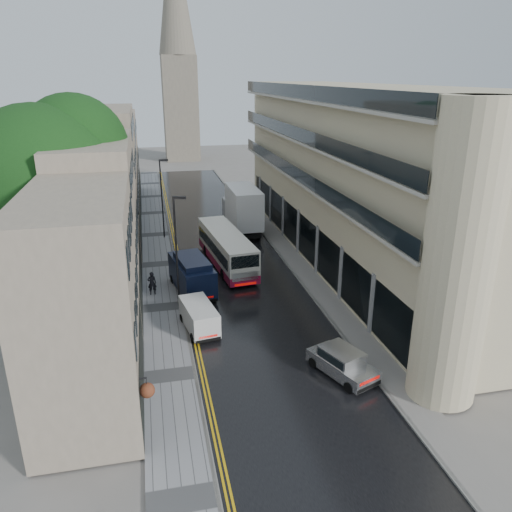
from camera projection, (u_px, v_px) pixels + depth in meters
name	position (u px, v px, depth m)	size (l,w,h in m)	color
road	(229.00, 260.00, 42.46)	(9.00, 85.00, 0.02)	black
left_sidewalk	(159.00, 265.00, 41.26)	(2.70, 85.00, 0.12)	gray
right_sidewalk	(290.00, 255.00, 43.53)	(1.80, 85.00, 0.12)	slate
old_shop_row	(108.00, 190.00, 40.79)	(4.50, 56.00, 12.00)	gray
modern_block	(354.00, 177.00, 40.76)	(8.00, 40.00, 14.00)	tan
church_spire	(177.00, 43.00, 85.70)	(6.40, 6.40, 40.00)	#756D5C
tree_near	(46.00, 211.00, 30.67)	(10.56, 10.56, 13.89)	black
tree_far	(77.00, 181.00, 42.91)	(9.24, 9.24, 12.46)	black
cream_bus	(223.00, 262.00, 37.87)	(2.35, 10.34, 2.82)	silver
white_lorry	(234.00, 215.00, 47.40)	(2.62, 8.74, 4.59)	white
silver_hatchback	(350.00, 379.00, 24.53)	(1.71, 3.90, 1.46)	silver
white_van	(193.00, 329.00, 29.14)	(1.63, 3.80, 1.72)	silver
navy_van	(185.00, 285.00, 33.82)	(2.18, 5.46, 2.78)	black
pedestrian	(152.00, 283.00, 35.28)	(0.62, 0.41, 1.70)	black
lamp_post_near	(176.00, 253.00, 32.67)	(0.84, 0.19, 7.50)	black
lamp_post_far	(162.00, 200.00, 46.72)	(0.83, 0.19, 7.42)	black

